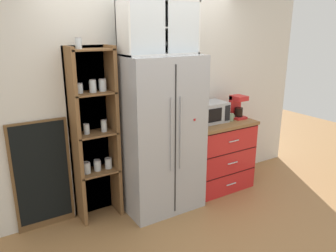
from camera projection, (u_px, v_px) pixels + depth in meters
The scene contains 13 objects.
ground_plane at pixel (163, 206), 4.05m from camera, with size 10.69×10.69×0.00m, color #9E7042.
wall_back_cream at pixel (145, 99), 4.02m from camera, with size 4.99×0.10×2.55m, color silver.
refrigerator at pixel (161, 135), 3.83m from camera, with size 0.90×0.64×1.83m.
pantry_shelf_column at pixel (93, 132), 3.63m from camera, with size 0.51×0.32×2.02m.
counter_cabinet at pixel (218, 154), 4.44m from camera, with size 0.88×0.59×0.94m.
microwave at pixel (209, 112), 4.24m from camera, with size 0.44×0.33×0.26m.
coffee_maker at pixel (237, 107), 4.42m from camera, with size 0.17×0.20×0.31m.
mug_red at pixel (217, 117), 4.34m from camera, with size 0.12×0.09×0.08m.
mug_sage at pixel (231, 117), 4.32m from camera, with size 0.11×0.07×0.10m.
bottle_amber at pixel (220, 113), 4.28m from camera, with size 0.07×0.07×0.24m.
bottle_green at pixel (217, 112), 4.32m from camera, with size 0.07×0.07×0.25m.
upper_cabinet at pixel (158, 28), 3.52m from camera, with size 0.86×0.32×0.57m.
chalkboard_menu at pixel (42, 175), 3.49m from camera, with size 0.60×0.04×1.20m.
Camera 1 is at (-1.85, -3.09, 2.11)m, focal length 35.18 mm.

